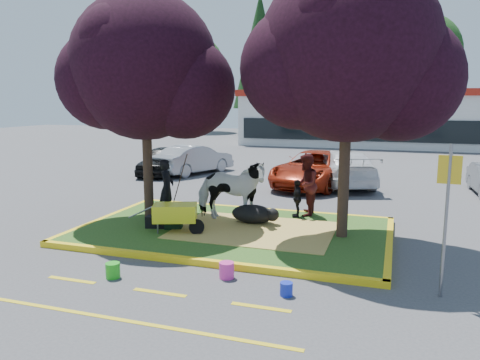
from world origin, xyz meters
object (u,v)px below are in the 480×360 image
(sign_post, at_px, (447,203))
(bucket_green, at_px, (113,270))
(car_black, at_px, (162,160))
(cow, at_px, (231,190))
(calf, at_px, (253,214))
(handler, at_px, (167,188))
(car_silver, at_px, (194,159))
(bucket_blue, at_px, (286,289))
(bucket_pink, at_px, (227,270))
(wheelbarrow, at_px, (176,213))

(sign_post, xyz_separation_m, bucket_green, (-6.31, -1.12, -1.63))
(bucket_green, bearing_deg, car_black, 113.55)
(cow, xyz_separation_m, calf, (0.69, -0.07, -0.63))
(handler, xyz_separation_m, car_black, (-4.36, 7.94, -0.32))
(sign_post, distance_m, car_black, 16.38)
(car_silver, bearing_deg, handler, 129.66)
(bucket_blue, bearing_deg, calf, 114.71)
(bucket_pink, bearing_deg, calf, 99.00)
(calf, xyz_separation_m, car_black, (-7.06, 7.96, 0.27))
(cow, xyz_separation_m, bucket_pink, (1.29, -3.86, -0.88))
(handler, height_order, bucket_blue, handler)
(wheelbarrow, relative_size, car_silver, 0.46)
(cow, distance_m, bucket_pink, 4.16)
(bucket_green, bearing_deg, sign_post, 10.08)
(cow, bearing_deg, wheelbarrow, 144.39)
(sign_post, bearing_deg, bucket_pink, -169.32)
(sign_post, distance_m, car_silver, 15.99)
(cow, xyz_separation_m, car_silver, (-5.00, 8.65, -0.33))
(cow, xyz_separation_m, bucket_blue, (2.65, -4.33, -0.91))
(handler, distance_m, bucket_green, 4.75)
(bucket_pink, bearing_deg, bucket_blue, -19.23)
(calf, xyz_separation_m, wheelbarrow, (-1.65, -1.55, 0.26))
(car_black, bearing_deg, sign_post, -53.29)
(bucket_pink, bearing_deg, car_black, 123.11)
(cow, relative_size, bucket_blue, 8.17)
(wheelbarrow, xyz_separation_m, sign_post, (6.34, -1.85, 1.11))
(calf, height_order, sign_post, sign_post)
(bucket_blue, bearing_deg, sign_post, 17.60)
(wheelbarrow, height_order, bucket_pink, wheelbarrow)
(cow, bearing_deg, bucket_blue, -153.41)
(cow, height_order, wheelbarrow, cow)
(bucket_blue, bearing_deg, bucket_pink, 160.77)
(bucket_green, distance_m, car_silver, 13.86)
(wheelbarrow, bearing_deg, handler, 103.75)
(sign_post, relative_size, bucket_blue, 11.01)
(cow, relative_size, car_silver, 0.49)
(handler, height_order, car_silver, handler)
(bucket_green, bearing_deg, bucket_blue, 4.09)
(wheelbarrow, bearing_deg, bucket_blue, -57.06)
(wheelbarrow, distance_m, bucket_green, 3.01)
(handler, bearing_deg, car_black, 20.04)
(calf, bearing_deg, handler, 166.75)
(wheelbarrow, height_order, car_silver, car_silver)
(bucket_pink, bearing_deg, handler, 130.97)
(calf, relative_size, car_silver, 0.29)
(calf, bearing_deg, wheelbarrow, -149.62)
(calf, xyz_separation_m, bucket_blue, (1.96, -4.26, -0.29))
(wheelbarrow, xyz_separation_m, bucket_green, (0.03, -2.97, -0.52))
(wheelbarrow, bearing_deg, car_black, 99.48)
(car_black, bearing_deg, cow, -60.34)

